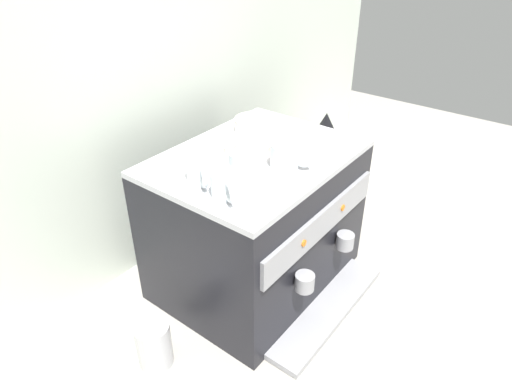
% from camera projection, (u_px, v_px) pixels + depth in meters
% --- Properties ---
extents(ground_plane, '(4.00, 4.00, 0.00)m').
position_uv_depth(ground_plane, '(256.00, 276.00, 1.60)').
color(ground_plane, '#9E998E').
extents(tiled_backsplash_wall, '(2.80, 0.03, 1.03)m').
position_uv_depth(tiled_backsplash_wall, '(164.00, 113.00, 1.54)').
color(tiled_backsplash_wall, silver).
rests_on(tiled_backsplash_wall, ground_plane).
extents(espresso_machine, '(0.63, 0.58, 0.48)m').
position_uv_depth(espresso_machine, '(257.00, 221.00, 1.48)').
color(espresso_machine, black).
rests_on(espresso_machine, ground_plane).
extents(ceramic_cup_0, '(0.08, 0.12, 0.07)m').
position_uv_depth(ceramic_cup_0, '(286.00, 156.00, 1.27)').
color(ceramic_cup_0, silver).
rests_on(ceramic_cup_0, espresso_machine).
extents(ceramic_cup_1, '(0.09, 0.10, 0.07)m').
position_uv_depth(ceramic_cup_1, '(201.00, 170.00, 1.20)').
color(ceramic_cup_1, silver).
rests_on(ceramic_cup_1, espresso_machine).
extents(ceramic_cup_2, '(0.07, 0.10, 0.08)m').
position_uv_depth(ceramic_cup_2, '(224.00, 185.00, 1.13)').
color(ceramic_cup_2, silver).
rests_on(ceramic_cup_2, espresso_machine).
extents(ceramic_cup_3, '(0.09, 0.07, 0.07)m').
position_uv_depth(ceramic_cup_3, '(241.00, 163.00, 1.23)').
color(ceramic_cup_3, silver).
rests_on(ceramic_cup_3, espresso_machine).
extents(ceramic_bowl_0, '(0.10, 0.10, 0.04)m').
position_uv_depth(ceramic_bowl_0, '(208.00, 153.00, 1.32)').
color(ceramic_bowl_0, beige).
rests_on(ceramic_bowl_0, espresso_machine).
extents(ceramic_bowl_1, '(0.10, 0.10, 0.03)m').
position_uv_depth(ceramic_bowl_1, '(301.00, 148.00, 1.36)').
color(ceramic_bowl_1, beige).
rests_on(ceramic_bowl_1, espresso_machine).
extents(ceramic_bowl_2, '(0.13, 0.13, 0.04)m').
position_uv_depth(ceramic_bowl_2, '(254.00, 125.00, 1.50)').
color(ceramic_bowl_2, beige).
rests_on(ceramic_bowl_2, espresso_machine).
extents(ceramic_bowl_3, '(0.12, 0.12, 0.03)m').
position_uv_depth(ceramic_bowl_3, '(253.00, 147.00, 1.36)').
color(ceramic_bowl_3, beige).
rests_on(ceramic_bowl_3, espresso_machine).
extents(coffee_grinder, '(0.15, 0.15, 0.43)m').
position_uv_depth(coffee_grinder, '(323.00, 164.00, 1.88)').
color(coffee_grinder, black).
rests_on(coffee_grinder, ground_plane).
extents(milk_pitcher, '(0.10, 0.10, 0.14)m').
position_uv_depth(milk_pitcher, '(154.00, 344.00, 1.26)').
color(milk_pitcher, '#B7B7BC').
rests_on(milk_pitcher, ground_plane).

